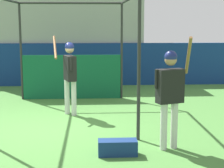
{
  "coord_description": "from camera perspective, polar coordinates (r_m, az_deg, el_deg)",
  "views": [
    {
      "loc": [
        1.0,
        -8.15,
        2.38
      ],
      "look_at": [
        1.45,
        -0.08,
        1.02
      ],
      "focal_mm": 60.0,
      "sensor_mm": 36.0,
      "label": 1
    }
  ],
  "objects": [
    {
      "name": "player_waiting",
      "position": [
        6.97,
        8.88,
        -0.82
      ],
      "size": [
        0.72,
        0.57,
        2.12
      ],
      "rotation": [
        0.0,
        0.0,
        0.32
      ],
      "color": "silver",
      "rests_on": "ground"
    },
    {
      "name": "equipment_bag",
      "position": [
        6.82,
        0.87,
        -9.66
      ],
      "size": [
        0.7,
        0.28,
        0.28
      ],
      "color": "navy",
      "rests_on": "ground"
    },
    {
      "name": "bleacher_section",
      "position": [
        16.01,
        -6.84,
        7.49
      ],
      "size": [
        5.95,
        4.0,
        3.66
      ],
      "color": "#9E9E99",
      "rests_on": "ground"
    },
    {
      "name": "player_batter",
      "position": [
        9.55,
        -6.49,
        2.03
      ],
      "size": [
        0.65,
        0.85,
        2.01
      ],
      "rotation": [
        0.0,
        0.0,
        1.89
      ],
      "color": "silver",
      "rests_on": "ground"
    },
    {
      "name": "batting_cage",
      "position": [
        10.69,
        -6.38,
        3.84
      ],
      "size": [
        3.13,
        4.27,
        2.95
      ],
      "color": "#282828",
      "rests_on": "ground"
    },
    {
      "name": "ground_plane",
      "position": [
        8.55,
        -9.86,
        -6.77
      ],
      "size": [
        60.0,
        60.0,
        0.0
      ],
      "primitive_type": "plane",
      "color": "#477F38"
    },
    {
      "name": "outfield_wall",
      "position": [
        14.04,
        -7.27,
        2.96
      ],
      "size": [
        24.0,
        0.12,
        1.58
      ],
      "color": "navy",
      "rests_on": "ground"
    }
  ]
}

